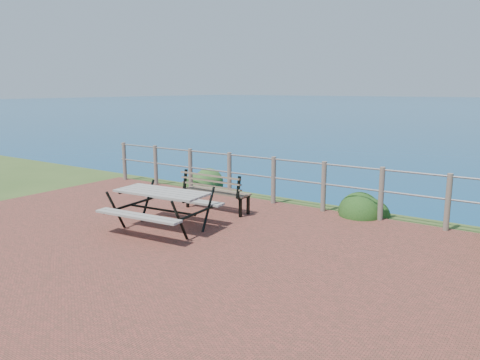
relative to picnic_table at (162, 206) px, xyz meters
name	(u,v)px	position (x,y,z in m)	size (l,w,h in m)	color
ground	(164,247)	(0.62, -0.62, -0.44)	(10.00, 7.00, 0.12)	brown
safety_railing	(274,178)	(0.62, 2.73, 0.13)	(9.40, 0.10, 1.00)	#6B5B4C
picnic_table	(162,206)	(0.00, 0.00, 0.00)	(1.68, 1.40, 0.68)	gray
park_bench	(217,186)	(0.00, 1.55, 0.09)	(1.43, 0.36, 0.80)	brown
shrub_lip_west	(197,183)	(-2.16, 3.54, -0.44)	(0.82, 0.82, 0.58)	#1B4A1D
shrub_lip_east	(365,214)	(2.51, 3.07, -0.44)	(0.87, 0.87, 0.65)	#143B12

